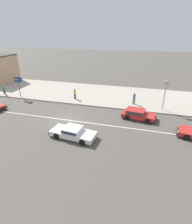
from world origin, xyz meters
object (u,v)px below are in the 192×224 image
(hatchback_red_0, at_px, (137,114))
(shopfront_mid_block, at_px, (0,68))
(arrow_signboard, at_px, (21,81))
(pedestrian_near_clock, at_px, (4,88))
(pedestrian_by_shop, at_px, (75,93))
(street_clock, at_px, (166,88))
(sedan_white_3, at_px, (73,132))
(pedestrian_mid_kerb, at_px, (134,98))

(hatchback_red_0, xyz_separation_m, shopfront_mid_block, (-27.17, 9.21, 2.15))
(hatchback_red_0, height_order, arrow_signboard, arrow_signboard)
(pedestrian_near_clock, xyz_separation_m, pedestrian_by_shop, (11.80, 0.96, -0.01))
(street_clock, distance_m, shopfront_mid_block, 30.81)
(hatchback_red_0, bearing_deg, pedestrian_near_clock, 172.38)
(pedestrian_by_shop, height_order, shopfront_mid_block, shopfront_mid_block)
(street_clock, relative_size, arrow_signboard, 1.25)
(sedan_white_3, relative_size, pedestrian_mid_kerb, 2.86)
(pedestrian_by_shop, distance_m, shopfront_mid_block, 18.68)
(pedestrian_by_shop, relative_size, shopfront_mid_block, 0.26)
(hatchback_red_0, distance_m, pedestrian_mid_kerb, 4.13)
(sedan_white_3, bearing_deg, street_clock, 45.11)
(arrow_signboard, height_order, pedestrian_by_shop, arrow_signboard)
(hatchback_red_0, distance_m, pedestrian_near_clock, 21.37)
(hatchback_red_0, relative_size, sedan_white_3, 0.87)
(street_clock, distance_m, pedestrian_mid_kerb, 4.31)
(pedestrian_mid_kerb, xyz_separation_m, pedestrian_by_shop, (-8.67, -0.25, -0.02))
(sedan_white_3, relative_size, pedestrian_near_clock, 2.88)
(pedestrian_by_shop, bearing_deg, street_clock, -3.00)
(pedestrian_mid_kerb, xyz_separation_m, shopfront_mid_block, (-26.47, 5.17, 1.63))
(sedan_white_3, distance_m, shopfront_mid_block, 26.16)
(sedan_white_3, distance_m, pedestrian_mid_kerb, 11.09)
(sedan_white_3, xyz_separation_m, shopfront_mid_block, (-21.33, 14.98, 2.20))
(sedan_white_3, bearing_deg, shopfront_mid_block, 144.91)
(arrow_signboard, distance_m, shopfront_mid_block, 11.80)
(sedan_white_3, relative_size, pedestrian_by_shop, 2.92)
(pedestrian_near_clock, relative_size, shopfront_mid_block, 0.26)
(pedestrian_near_clock, height_order, shopfront_mid_block, shopfront_mid_block)
(pedestrian_mid_kerb, height_order, shopfront_mid_block, shopfront_mid_block)
(arrow_signboard, xyz_separation_m, pedestrian_by_shop, (8.08, 1.26, -1.63))
(hatchback_red_0, height_order, street_clock, street_clock)
(hatchback_red_0, distance_m, pedestrian_by_shop, 10.12)
(street_clock, bearing_deg, sedan_white_3, -134.89)
(sedan_white_3, height_order, pedestrian_near_clock, pedestrian_near_clock)
(arrow_signboard, xyz_separation_m, pedestrian_mid_kerb, (16.75, 1.52, -1.61))
(street_clock, bearing_deg, hatchback_red_0, -133.98)
(hatchback_red_0, distance_m, street_clock, 5.01)
(arrow_signboard, relative_size, shopfront_mid_block, 0.50)
(street_clock, bearing_deg, shopfront_mid_block, 168.63)
(pedestrian_near_clock, relative_size, pedestrian_by_shop, 1.01)
(sedan_white_3, xyz_separation_m, pedestrian_near_clock, (-15.33, 8.60, 0.57))
(hatchback_red_0, bearing_deg, street_clock, 46.02)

